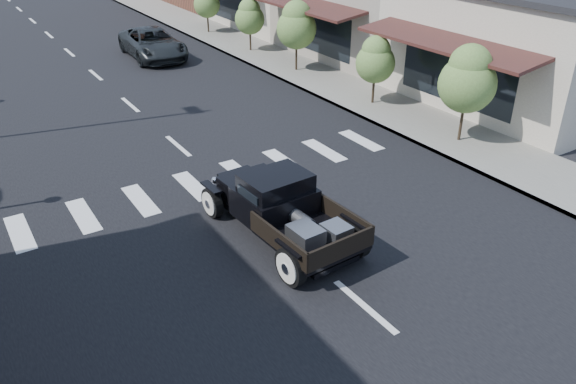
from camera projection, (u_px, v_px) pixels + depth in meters
ground at (288, 241)px, 14.05m from camera, size 120.00×120.00×0.00m
road at (108, 86)px, 25.17m from camera, size 14.00×80.00×0.02m
road_markings at (148, 120)px, 21.47m from camera, size 12.00×60.00×0.06m
sidewalk_right at (270, 58)px, 29.18m from camera, size 3.00×80.00×0.15m
storefront_near at (543, 42)px, 23.07m from camera, size 10.00×9.00×4.50m
storefront_mid at (394, 8)px, 29.75m from camera, size 10.00×9.00×4.50m
small_tree_a at (465, 95)px, 18.66m from camera, size 1.90×1.90×3.17m
small_tree_b at (375, 71)px, 22.20m from camera, size 1.55×1.55×2.59m
small_tree_c at (296, 37)px, 26.27m from camera, size 1.86×1.86×3.10m
small_tree_d at (250, 25)px, 29.73m from camera, size 1.56×1.56×2.60m
small_tree_e at (207, 10)px, 33.62m from camera, size 1.56×1.56×2.60m
hotrod_pickup at (281, 207)px, 13.82m from camera, size 2.57×5.05×1.71m
second_car at (153, 44)px, 29.12m from camera, size 2.73×5.43×1.47m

